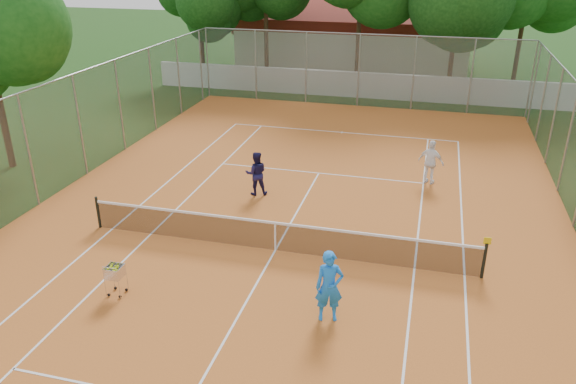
% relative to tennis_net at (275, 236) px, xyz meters
% --- Properties ---
extents(ground, '(120.00, 120.00, 0.00)m').
position_rel_tennis_net_xyz_m(ground, '(0.00, 0.00, -0.51)').
color(ground, '#15350E').
rests_on(ground, ground).
extents(court_pad, '(18.00, 34.00, 0.02)m').
position_rel_tennis_net_xyz_m(court_pad, '(0.00, 0.00, -0.50)').
color(court_pad, '#C06525').
rests_on(court_pad, ground).
extents(court_lines, '(10.98, 23.78, 0.01)m').
position_rel_tennis_net_xyz_m(court_lines, '(0.00, 0.00, -0.49)').
color(court_lines, white).
rests_on(court_lines, court_pad).
extents(tennis_net, '(11.88, 0.10, 0.98)m').
position_rel_tennis_net_xyz_m(tennis_net, '(0.00, 0.00, 0.00)').
color(tennis_net, black).
rests_on(tennis_net, court_pad).
extents(perimeter_fence, '(18.00, 34.00, 4.00)m').
position_rel_tennis_net_xyz_m(perimeter_fence, '(0.00, 0.00, 1.49)').
color(perimeter_fence, slate).
rests_on(perimeter_fence, ground).
extents(boundary_wall, '(26.00, 0.30, 1.50)m').
position_rel_tennis_net_xyz_m(boundary_wall, '(0.00, 19.00, 0.24)').
color(boundary_wall, white).
rests_on(boundary_wall, ground).
extents(clubhouse, '(16.40, 9.00, 4.40)m').
position_rel_tennis_net_xyz_m(clubhouse, '(-2.00, 29.00, 1.69)').
color(clubhouse, beige).
rests_on(clubhouse, ground).
extents(tropical_trees, '(29.00, 19.00, 10.00)m').
position_rel_tennis_net_xyz_m(tropical_trees, '(0.00, 22.00, 4.49)').
color(tropical_trees, '#0D360D').
rests_on(tropical_trees, ground).
extents(player_near, '(0.77, 0.61, 1.85)m').
position_rel_tennis_net_xyz_m(player_near, '(2.17, -2.89, 0.44)').
color(player_near, '#1B7BED').
rests_on(player_near, court_pad).
extents(player_far_left, '(0.96, 0.85, 1.63)m').
position_rel_tennis_net_xyz_m(player_far_left, '(-1.80, 3.83, 0.33)').
color(player_far_left, '#191644').
rests_on(player_far_left, court_pad).
extents(player_far_right, '(1.09, 0.74, 1.71)m').
position_rel_tennis_net_xyz_m(player_far_right, '(4.31, 6.49, 0.37)').
color(player_far_right, white).
rests_on(player_far_right, court_pad).
extents(ball_hopper, '(0.55, 0.55, 0.92)m').
position_rel_tennis_net_xyz_m(ball_hopper, '(-3.40, -3.26, -0.03)').
color(ball_hopper, silver).
rests_on(ball_hopper, court_pad).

